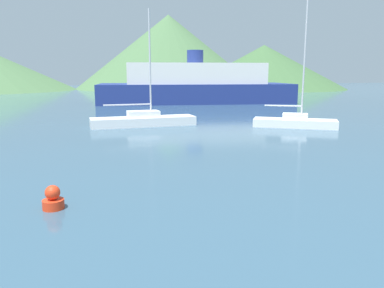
{
  "coord_description": "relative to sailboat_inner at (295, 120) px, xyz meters",
  "views": [
    {
      "loc": [
        -4.13,
        1.36,
        3.71
      ],
      "look_at": [
        -0.57,
        14.0,
        1.2
      ],
      "focal_mm": 35.0,
      "sensor_mm": 36.0,
      "label": 1
    }
  ],
  "objects": [
    {
      "name": "sailboat_inner",
      "position": [
        0.0,
        0.0,
        0.0
      ],
      "size": [
        5.65,
        4.34,
        10.63
      ],
      "rotation": [
        0.0,
        0.0,
        -0.55
      ],
      "color": "white",
      "rests_on": "ground_plane"
    },
    {
      "name": "sailboat_middle",
      "position": [
        -9.99,
        3.5,
        -0.04
      ],
      "size": [
        7.4,
        2.12,
        8.0
      ],
      "rotation": [
        0.0,
        0.0,
        0.04
      ],
      "color": "white",
      "rests_on": "ground_plane"
    },
    {
      "name": "ferry_distant",
      "position": [
        -0.52,
        23.04,
        1.69
      ],
      "size": [
        24.77,
        11.47,
        6.47
      ],
      "rotation": [
        0.0,
        0.0,
        -0.14
      ],
      "color": "navy",
      "rests_on": "ground_plane"
    },
    {
      "name": "buoy_marker",
      "position": [
        -14.85,
        -12.29,
        -0.19
      ],
      "size": [
        0.59,
        0.59,
        0.67
      ],
      "color": "red",
      "rests_on": "ground_plane"
    },
    {
      "name": "hill_east",
      "position": [
        5.87,
        67.94,
        8.17
      ],
      "size": [
        44.03,
        44.03,
        17.27
      ],
      "color": "#476B42",
      "rests_on": "ground_plane"
    },
    {
      "name": "hill_far_east",
      "position": [
        26.89,
        59.37,
        4.59
      ],
      "size": [
        37.73,
        37.73,
        10.11
      ],
      "color": "#3D6038",
      "rests_on": "ground_plane"
    }
  ]
}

